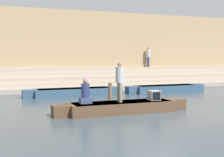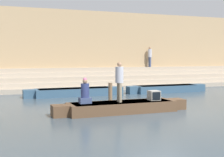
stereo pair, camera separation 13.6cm
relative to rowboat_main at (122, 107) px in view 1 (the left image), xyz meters
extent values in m
plane|color=#3D4C56|center=(1.58, -0.46, -0.24)|extent=(120.00, 120.00, 0.00)
cube|color=tan|center=(1.58, 9.79, -0.09)|extent=(36.00, 3.25, 0.30)
cube|color=#B2A28D|center=(1.58, 10.12, 0.21)|extent=(36.00, 2.60, 0.30)
cube|color=tan|center=(1.58, 10.44, 0.51)|extent=(36.00, 1.95, 0.30)
cube|color=#B2A28D|center=(1.58, 10.77, 0.82)|extent=(36.00, 1.30, 0.30)
cube|color=tan|center=(1.58, 11.09, 1.12)|extent=(36.00, 0.65, 0.30)
cube|color=tan|center=(1.58, 12.02, 2.71)|extent=(34.20, 1.20, 5.90)
cube|color=brown|center=(1.58, 11.40, 0.06)|extent=(34.20, 0.12, 0.60)
cube|color=brown|center=(0.00, 0.00, -0.02)|extent=(4.57, 1.25, 0.45)
cube|color=#993328|center=(0.00, 0.00, 0.18)|extent=(4.21, 1.15, 0.05)
cube|color=brown|center=(2.61, 0.00, -0.02)|extent=(0.64, 0.69, 0.45)
cube|color=brown|center=(-2.61, 0.00, -0.02)|extent=(0.64, 0.69, 0.45)
cylinder|color=olive|center=(-0.69, 0.73, 0.11)|extent=(2.70, 0.04, 0.04)
cylinder|color=gray|center=(-0.13, 0.08, 0.61)|extent=(0.14, 0.14, 0.80)
cylinder|color=gray|center=(-0.13, -0.11, 0.61)|extent=(0.14, 0.14, 0.80)
cylinder|color=#B2B2BC|center=(-0.13, -0.01, 1.34)|extent=(0.33, 0.33, 0.67)
sphere|color=#9E7556|center=(-0.13, -0.01, 1.77)|extent=(0.19, 0.19, 0.19)
cube|color=#3D4C75|center=(-1.56, 0.12, 0.32)|extent=(0.47, 0.37, 0.23)
cylinder|color=navy|center=(-1.56, 0.12, 0.72)|extent=(0.33, 0.33, 0.57)
sphere|color=#9E7556|center=(-1.56, 0.12, 1.10)|extent=(0.19, 0.19, 0.19)
sphere|color=pink|center=(-1.56, 0.12, 1.17)|extent=(0.16, 0.16, 0.16)
cube|color=#9E998E|center=(1.48, -0.03, 0.42)|extent=(0.46, 0.44, 0.42)
cube|color=black|center=(1.48, -0.26, 0.42)|extent=(0.38, 0.02, 0.34)
cube|color=#33516B|center=(5.66, 5.96, -0.01)|extent=(4.39, 1.19, 0.46)
cube|color=tan|center=(5.66, 5.96, 0.20)|extent=(4.04, 1.09, 0.05)
cube|color=#33516B|center=(8.16, 5.96, -0.01)|extent=(0.61, 0.66, 0.46)
cube|color=#33516B|center=(3.16, 5.96, -0.01)|extent=(0.61, 0.66, 0.46)
cube|color=#33516B|center=(-0.50, 6.15, -0.01)|extent=(4.68, 1.19, 0.46)
cube|color=tan|center=(-0.50, 6.15, 0.20)|extent=(4.31, 1.09, 0.05)
cube|color=#33516B|center=(2.16, 6.15, -0.01)|extent=(0.66, 0.66, 0.46)
cube|color=#33516B|center=(-3.17, 6.15, -0.01)|extent=(0.66, 0.66, 0.46)
cylinder|color=brown|center=(0.10, 1.68, 0.32)|extent=(0.19, 0.19, 1.11)
cylinder|color=#3D4C75|center=(7.05, 11.18, 1.67)|extent=(0.14, 0.14, 0.81)
cylinder|color=#3D4C75|center=(7.05, 11.00, 1.67)|extent=(0.14, 0.14, 0.81)
cylinder|color=#B2B2BC|center=(7.05, 11.09, 2.41)|extent=(0.33, 0.33, 0.67)
sphere|color=#9E7556|center=(7.05, 11.09, 2.84)|extent=(0.19, 0.19, 0.19)
camera|label=1|loc=(-5.06, -11.88, 2.06)|focal=50.00mm
camera|label=2|loc=(-4.93, -11.93, 2.06)|focal=50.00mm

